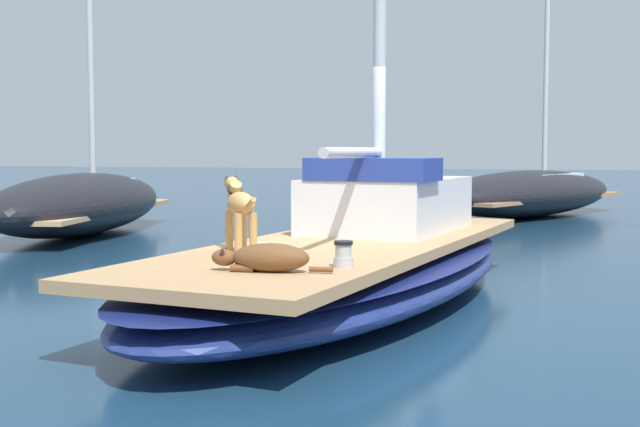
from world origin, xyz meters
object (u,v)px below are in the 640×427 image
at_px(coiled_rope, 252,246).
at_px(dog_brown, 266,258).
at_px(moored_boat_port_side, 81,202).
at_px(dog_tan, 240,206).
at_px(sailboat_main, 348,272).
at_px(deck_winch, 343,255).
at_px(moored_boat_far_astern, 529,192).

bearing_deg(coiled_rope, dog_brown, -64.92).
relative_size(dog_brown, moored_boat_port_side, 0.12).
bearing_deg(dog_tan, sailboat_main, 63.58).
distance_m(coiled_rope, moored_boat_port_side, 8.74).
xyz_separation_m(sailboat_main, deck_winch, (0.46, -1.90, 0.42)).
distance_m(deck_winch, moored_boat_far_astern, 14.18).
bearing_deg(deck_winch, moored_boat_far_astern, 86.85).
bearing_deg(moored_boat_far_astern, deck_winch, -93.15).
bearing_deg(coiled_rope, sailboat_main, 52.61).
distance_m(sailboat_main, coiled_rope, 1.19).
xyz_separation_m(dog_tan, dog_brown, (0.62, -0.99, -0.32)).
bearing_deg(deck_winch, sailboat_main, 103.68).
distance_m(sailboat_main, dog_brown, 2.35).
xyz_separation_m(dog_tan, moored_boat_port_side, (-5.99, 6.81, -0.48)).
distance_m(dog_brown, moored_boat_far_astern, 14.62).
bearing_deg(sailboat_main, moored_boat_port_side, 140.39).
relative_size(coiled_rope, moored_boat_far_astern, 0.04).
bearing_deg(deck_winch, dog_tan, 152.39).
bearing_deg(sailboat_main, coiled_rope, -127.39).
bearing_deg(dog_tan, deck_winch, -27.61).
bearing_deg(dog_brown, moored_boat_far_astern, 84.97).
height_order(deck_winch, coiled_rope, deck_winch).
distance_m(coiled_rope, moored_boat_far_astern, 13.30).
relative_size(dog_tan, moored_boat_far_astern, 0.11).
xyz_separation_m(deck_winch, coiled_rope, (-1.16, 0.99, -0.08)).
xyz_separation_m(dog_brown, moored_boat_port_side, (-6.60, 7.80, -0.16)).
bearing_deg(dog_tan, coiled_rope, 95.45).
height_order(deck_winch, moored_boat_far_astern, moored_boat_far_astern).
bearing_deg(moored_boat_far_astern, dog_tan, -97.96).
xyz_separation_m(coiled_rope, moored_boat_far_astern, (1.94, 13.16, -0.11)).
height_order(deck_winch, moored_boat_port_side, moored_boat_port_side).
relative_size(sailboat_main, dog_tan, 9.25).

